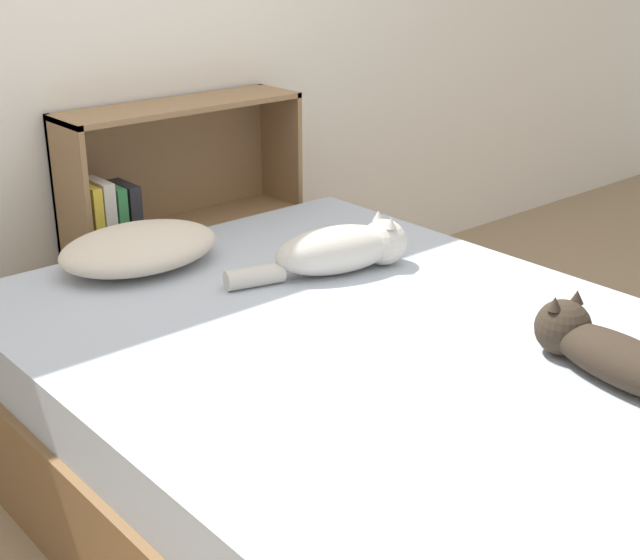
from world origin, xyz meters
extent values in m
plane|color=#997F60|center=(0.00, 0.00, 0.00)|extent=(8.00, 8.00, 0.00)
cube|color=white|center=(0.00, 1.38, 1.25)|extent=(8.00, 0.06, 2.50)
cube|color=brown|center=(0.00, 0.00, 0.17)|extent=(1.59, 2.05, 0.35)
cube|color=#B2BCCC|center=(0.00, 0.00, 0.43)|extent=(1.55, 1.98, 0.17)
ellipsoid|color=beige|center=(-0.19, 0.80, 0.58)|extent=(0.52, 0.38, 0.12)
ellipsoid|color=beige|center=(0.24, 0.36, 0.59)|extent=(0.43, 0.27, 0.15)
sphere|color=beige|center=(0.41, 0.32, 0.59)|extent=(0.15, 0.15, 0.15)
cone|color=beige|center=(0.42, 0.35, 0.67)|extent=(0.04, 0.04, 0.03)
cone|color=beige|center=(0.40, 0.28, 0.67)|extent=(0.04, 0.04, 0.03)
cylinder|color=beige|center=(-0.02, 0.43, 0.55)|extent=(0.19, 0.11, 0.06)
ellipsoid|color=#33281E|center=(0.27, -0.62, 0.58)|extent=(0.21, 0.46, 0.11)
sphere|color=#33281E|center=(0.30, -0.43, 0.59)|extent=(0.14, 0.14, 0.14)
cone|color=#33281E|center=(0.26, -0.43, 0.66)|extent=(0.04, 0.04, 0.03)
cone|color=#33281E|center=(0.34, -0.44, 0.66)|extent=(0.04, 0.04, 0.03)
cube|color=#8E6B47|center=(-0.21, 1.21, 0.46)|extent=(0.02, 0.26, 0.92)
cube|color=#8E6B47|center=(0.70, 1.21, 0.46)|extent=(0.02, 0.26, 0.92)
cube|color=#8E6B47|center=(0.24, 1.21, 0.01)|extent=(0.93, 0.26, 0.02)
cube|color=#8E6B47|center=(0.24, 1.21, 0.91)|extent=(0.93, 0.26, 0.02)
cube|color=#8E6B47|center=(0.24, 1.21, 0.46)|extent=(0.89, 0.26, 0.02)
cube|color=#8E6B47|center=(0.24, 1.33, 0.46)|extent=(0.93, 0.02, 0.92)
cube|color=gold|center=(-0.17, 1.17, 0.59)|extent=(0.03, 0.16, 0.23)
cube|color=beige|center=(-0.13, 1.17, 0.59)|extent=(0.04, 0.16, 0.24)
cube|color=#337F47|center=(-0.08, 1.17, 0.58)|extent=(0.04, 0.16, 0.21)
cube|color=#232328|center=(-0.03, 1.17, 0.58)|extent=(0.04, 0.16, 0.21)
camera|label=1|loc=(-1.48, -1.57, 1.53)|focal=50.00mm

